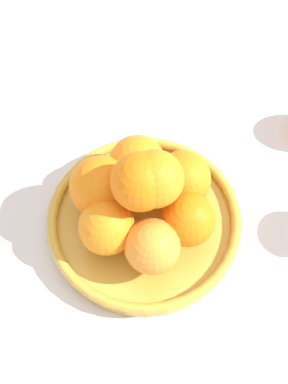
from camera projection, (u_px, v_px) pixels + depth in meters
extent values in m
plane|color=silver|center=(144.00, 227.00, 0.69)|extent=(4.00, 4.00, 0.00)
cylinder|color=gold|center=(144.00, 224.00, 0.68)|extent=(0.24, 0.24, 0.02)
torus|color=gold|center=(144.00, 218.00, 0.67)|extent=(0.24, 0.24, 0.01)
sphere|color=orange|center=(137.00, 163.00, 0.66)|extent=(0.07, 0.07, 0.07)
sphere|color=orange|center=(101.00, 187.00, 0.64)|extent=(0.08, 0.08, 0.08)
sphere|color=orange|center=(107.00, 228.00, 0.62)|extent=(0.07, 0.07, 0.07)
sphere|color=orange|center=(152.00, 246.00, 0.61)|extent=(0.07, 0.07, 0.07)
sphere|color=orange|center=(188.00, 219.00, 0.63)|extent=(0.07, 0.07, 0.07)
sphere|color=orange|center=(183.00, 179.00, 0.65)|extent=(0.07, 0.07, 0.07)
sphere|color=orange|center=(140.00, 182.00, 0.58)|extent=(0.07, 0.07, 0.07)
sphere|color=orange|center=(155.00, 179.00, 0.59)|extent=(0.07, 0.07, 0.07)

